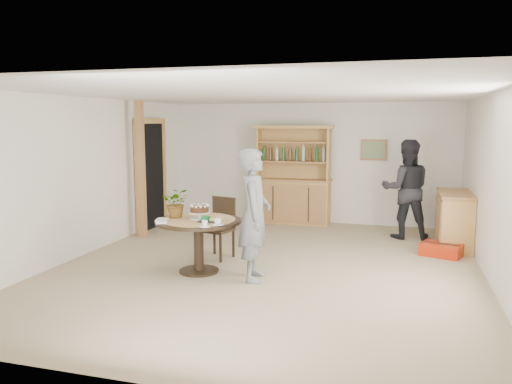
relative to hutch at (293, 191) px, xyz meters
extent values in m
plane|color=tan|center=(0.30, -3.24, -0.69)|extent=(7.00, 7.00, 0.00)
cube|color=white|center=(0.30, 0.26, 0.56)|extent=(6.00, 0.04, 2.50)
cube|color=white|center=(0.30, -6.74, 0.56)|extent=(6.00, 0.04, 2.50)
cube|color=white|center=(-2.70, -3.24, 0.56)|extent=(0.04, 7.00, 2.50)
cube|color=white|center=(3.30, -3.24, 0.56)|extent=(0.04, 7.00, 2.50)
cube|color=white|center=(0.30, -3.24, 1.81)|extent=(6.00, 7.00, 0.04)
cube|color=#B0774A|center=(1.60, 0.23, 0.86)|extent=(0.52, 0.03, 0.42)
cube|color=#59724C|center=(1.60, 0.21, 0.86)|extent=(0.44, 0.02, 0.34)
cube|color=black|center=(-2.64, -1.24, 0.36)|extent=(0.10, 0.90, 2.10)
cube|color=tan|center=(-2.62, -1.74, 0.36)|extent=(0.12, 0.10, 2.10)
cube|color=tan|center=(-2.62, -0.74, 0.36)|extent=(0.12, 0.10, 2.10)
cube|color=tan|center=(-2.62, -1.24, 1.44)|extent=(0.12, 1.10, 0.10)
cube|color=#B0774A|center=(-2.40, -2.04, 0.56)|extent=(0.12, 0.12, 2.50)
cube|color=tan|center=(0.00, 0.00, -0.24)|extent=(1.50, 0.50, 0.90)
cube|color=#B0774A|center=(0.00, 0.00, 0.23)|extent=(1.56, 0.54, 0.04)
cube|color=tan|center=(0.00, 0.10, 0.78)|extent=(1.50, 0.04, 1.06)
cube|color=tan|center=(-0.73, -0.05, 0.78)|extent=(0.04, 0.34, 1.06)
cube|color=tan|center=(0.73, -0.05, 0.78)|extent=(0.04, 0.34, 1.06)
cube|color=#B0774A|center=(0.00, -0.05, 0.61)|extent=(1.44, 0.32, 0.03)
cube|color=#B0774A|center=(0.00, -0.05, 1.01)|extent=(1.44, 0.32, 0.03)
cube|color=tan|center=(0.00, -0.05, 1.32)|extent=(1.62, 0.40, 0.06)
cylinder|color=#194C1E|center=(-0.56, -0.05, 0.77)|extent=(0.07, 0.07, 0.28)
cylinder|color=#4C2D14|center=(-0.40, -0.05, 0.77)|extent=(0.07, 0.07, 0.28)
cylinder|color=#B2BFB2|center=(-0.24, -0.05, 0.77)|extent=(0.07, 0.07, 0.28)
cylinder|color=#194C1E|center=(-0.08, -0.05, 0.77)|extent=(0.07, 0.07, 0.28)
cylinder|color=#4C2D14|center=(0.08, -0.05, 0.77)|extent=(0.07, 0.07, 0.28)
cylinder|color=#B2BFB2|center=(0.24, -0.05, 0.77)|extent=(0.07, 0.07, 0.28)
cylinder|color=#194C1E|center=(0.40, -0.05, 0.77)|extent=(0.07, 0.07, 0.28)
cylinder|color=#4C2D14|center=(0.56, -0.05, 0.77)|extent=(0.07, 0.07, 0.28)
cube|color=tan|center=(3.04, -1.24, -0.24)|extent=(0.50, 1.20, 0.90)
cube|color=#B0774A|center=(3.04, -1.24, 0.23)|extent=(0.54, 1.26, 0.04)
cylinder|color=black|center=(-0.57, -3.76, 0.04)|extent=(1.20, 1.20, 0.04)
cylinder|color=black|center=(-0.57, -3.76, -0.33)|extent=(0.14, 0.14, 0.70)
cylinder|color=black|center=(-0.57, -3.76, -0.67)|extent=(0.56, 0.56, 0.03)
cylinder|color=tan|center=(-0.57, -3.76, 0.07)|extent=(1.04, 1.04, 0.01)
cube|color=black|center=(-0.57, -3.01, -0.24)|extent=(0.51, 0.51, 0.04)
cube|color=black|center=(-0.53, -2.83, 0.01)|extent=(0.41, 0.13, 0.46)
cube|color=black|center=(-0.53, -2.83, 0.23)|extent=(0.42, 0.14, 0.05)
cube|color=black|center=(-0.79, -3.14, -0.47)|extent=(0.04, 0.04, 0.44)
cube|color=black|center=(-0.44, -3.23, -0.47)|extent=(0.03, 0.04, 0.44)
cube|color=black|center=(-0.70, -2.79, -0.47)|extent=(0.04, 0.04, 0.44)
cube|color=black|center=(-0.35, -2.88, -0.47)|extent=(0.03, 0.04, 0.44)
cylinder|color=white|center=(-0.57, -3.71, 0.08)|extent=(0.28, 0.28, 0.01)
cylinder|color=white|center=(-0.57, -3.71, 0.12)|extent=(0.05, 0.05, 0.08)
cylinder|color=white|center=(-0.57, -3.71, 0.16)|extent=(0.30, 0.30, 0.01)
cylinder|color=#422212|center=(-0.57, -3.71, 0.21)|extent=(0.26, 0.26, 0.09)
cylinder|color=white|center=(-0.57, -3.71, 0.26)|extent=(0.08, 0.08, 0.01)
sphere|color=white|center=(-0.45, -3.71, 0.26)|extent=(0.04, 0.04, 0.04)
sphere|color=white|center=(-0.47, -3.65, 0.26)|extent=(0.04, 0.04, 0.04)
sphere|color=white|center=(-0.51, -3.61, 0.26)|extent=(0.04, 0.04, 0.04)
sphere|color=white|center=(-0.57, -3.59, 0.26)|extent=(0.04, 0.04, 0.04)
sphere|color=white|center=(-0.63, -3.61, 0.26)|extent=(0.04, 0.04, 0.04)
sphere|color=white|center=(-0.68, -3.65, 0.26)|extent=(0.04, 0.04, 0.04)
sphere|color=white|center=(-0.69, -3.71, 0.26)|extent=(0.04, 0.04, 0.04)
sphere|color=white|center=(-0.68, -3.77, 0.26)|extent=(0.04, 0.04, 0.04)
sphere|color=white|center=(-0.63, -3.82, 0.26)|extent=(0.04, 0.04, 0.04)
sphere|color=white|center=(-0.57, -3.83, 0.26)|extent=(0.04, 0.04, 0.04)
sphere|color=white|center=(-0.51, -3.82, 0.26)|extent=(0.04, 0.04, 0.04)
sphere|color=white|center=(-0.47, -3.77, 0.26)|extent=(0.04, 0.04, 0.04)
imported|color=#3F7233|center=(-0.92, -3.71, 0.28)|extent=(0.47, 0.44, 0.42)
cube|color=black|center=(-0.35, -3.88, 0.08)|extent=(0.30, 0.20, 0.01)
cube|color=#0C6E29|center=(-0.41, -3.88, 0.11)|extent=(0.10, 0.10, 0.06)
cube|color=#0C6E29|center=(-0.41, -3.88, 0.15)|extent=(0.11, 0.02, 0.01)
cylinder|color=white|center=(-0.17, -4.04, 0.08)|extent=(0.15, 0.15, 0.01)
imported|color=white|center=(-0.17, -4.04, 0.12)|extent=(0.10, 0.10, 0.08)
cylinder|color=white|center=(-0.29, -4.21, 0.08)|extent=(0.15, 0.15, 0.01)
imported|color=white|center=(-0.29, -4.21, 0.12)|extent=(0.08, 0.08, 0.07)
cube|color=white|center=(-1.02, -3.96, 0.09)|extent=(0.14, 0.08, 0.03)
cube|color=white|center=(-0.99, -4.08, 0.09)|extent=(0.16, 0.11, 0.03)
cube|color=white|center=(-0.93, -4.18, 0.09)|extent=(0.16, 0.14, 0.03)
imported|color=slate|center=(0.28, -3.86, 0.19)|extent=(0.53, 0.71, 1.77)
imported|color=black|center=(2.24, -0.76, 0.21)|extent=(0.96, 0.80, 1.80)
cube|color=red|center=(2.80, -1.91, -0.59)|extent=(0.70, 0.58, 0.20)
cube|color=black|center=(2.80, -1.91, -0.48)|extent=(0.54, 0.23, 0.01)
camera|label=1|loc=(2.10, -10.12, 1.42)|focal=35.00mm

